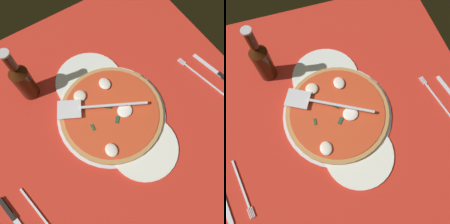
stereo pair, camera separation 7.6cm
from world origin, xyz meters
TOP-DOWN VIEW (x-y plane):
  - ground_plane at (0.00, 0.00)cm, footprint 94.58×94.58cm
  - checker_pattern at (0.00, 0.00)cm, footprint 94.58×94.58cm
  - pizza_pan at (0.91, 0.22)cm, footprint 36.03×36.03cm
  - dinner_plate_left at (-13.62, 0.15)cm, footprint 23.30×23.30cm
  - dinner_plate_right at (15.85, 2.49)cm, footprint 21.59×21.59cm
  - pizza at (0.83, 0.16)cm, footprint 33.89×33.89cm
  - pizza_server at (-2.57, -3.50)cm, footprint 17.07×27.31cm
  - place_setting_near at (14.10, -37.16)cm, footprint 21.73×16.50cm
  - place_setting_far at (7.47, 37.19)cm, footprint 21.52×15.57cm
  - beer_bottle at (-20.86, -18.76)cm, footprint 5.90×5.90cm

SIDE VIEW (x-z plane):
  - ground_plane at x=0.00cm, z-range -0.80..0.00cm
  - checker_pattern at x=0.00cm, z-range 0.00..0.10cm
  - place_setting_near at x=14.10cm, z-range -0.25..1.15cm
  - place_setting_far at x=7.47cm, z-range -0.25..1.15cm
  - pizza_pan at x=0.91cm, z-range 0.10..0.95cm
  - dinner_plate_left at x=-13.62cm, z-range 0.10..1.10cm
  - dinner_plate_right at x=15.85cm, z-range 0.10..1.10cm
  - pizza at x=0.83cm, z-range 0.41..3.16cm
  - pizza_server at x=-2.57cm, z-range 3.56..4.56cm
  - beer_bottle at x=-20.86cm, z-range -2.39..20.70cm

